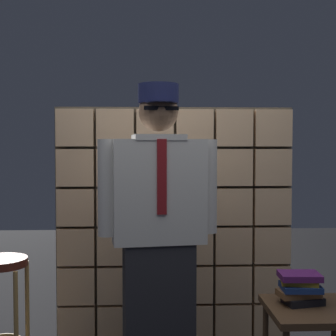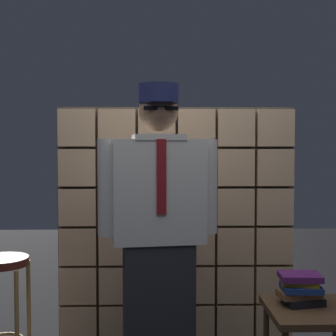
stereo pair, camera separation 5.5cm
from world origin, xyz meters
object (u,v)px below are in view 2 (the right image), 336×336
at_px(bar_stool, 2,288).
at_px(standing_person, 159,230).
at_px(side_table, 313,320).
at_px(book_stack, 301,289).

bearing_deg(bar_stool, standing_person, -6.97).
xyz_separation_m(side_table, book_stack, (-0.05, 0.06, 0.17)).
relative_size(standing_person, side_table, 3.49).
height_order(bar_stool, side_table, bar_stool).
xyz_separation_m(standing_person, bar_stool, (-0.99, 0.12, -0.39)).
height_order(bar_stool, book_stack, bar_stool).
bearing_deg(side_table, standing_person, 169.92).
distance_m(standing_person, book_stack, 0.91).
distance_m(side_table, book_stack, 0.19).
relative_size(side_table, book_stack, 1.89).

